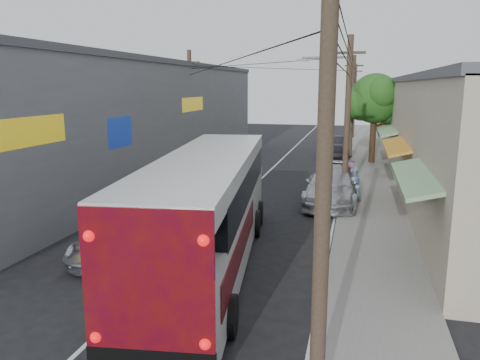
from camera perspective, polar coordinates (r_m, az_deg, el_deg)
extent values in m
plane|color=black|center=(12.62, -15.11, -15.98)|extent=(120.00, 120.00, 0.00)
cube|color=slate|center=(30.24, 15.39, 0.24)|extent=(3.00, 80.00, 0.12)
cube|color=#B6A891|center=(32.25, 23.66, 5.65)|extent=(6.00, 40.00, 6.00)
cube|color=#4C4C51|center=(32.13, 24.11, 11.15)|extent=(6.20, 40.00, 0.30)
cube|color=#1B7A1C|center=(16.07, 21.04, 0.54)|extent=(1.39, 6.00, 0.46)
cube|color=orange|center=(23.94, 18.86, 4.06)|extent=(1.39, 6.00, 0.46)
cube|color=#1B7A1C|center=(31.88, 17.76, 5.83)|extent=(1.39, 6.00, 0.46)
cube|color=orange|center=(39.84, 17.10, 6.90)|extent=(1.39, 6.00, 0.46)
cube|color=#1B7A1C|center=(47.82, 16.65, 7.61)|extent=(1.39, 6.00, 0.46)
cube|color=slate|center=(31.20, -13.09, 7.08)|extent=(7.00, 36.00, 7.00)
cube|color=#4C4C51|center=(31.15, -13.39, 13.69)|extent=(7.20, 36.00, 0.30)
cube|color=yellow|center=(17.48, -24.03, 5.44)|extent=(0.12, 3.50, 1.00)
cube|color=#1433A5|center=(22.54, -14.51, 5.68)|extent=(0.12, 2.20, 1.40)
cube|color=yellow|center=(31.60, -5.84, 9.18)|extent=(0.12, 4.00, 0.90)
cylinder|color=#473828|center=(7.90, 10.14, -1.41)|extent=(0.28, 0.28, 8.00)
cylinder|color=#473828|center=(22.76, 12.92, 6.82)|extent=(0.28, 0.28, 8.00)
cube|color=#473828|center=(22.74, 13.29, 14.87)|extent=(1.40, 0.12, 0.12)
cylinder|color=#473828|center=(37.73, 13.51, 8.53)|extent=(0.28, 0.28, 8.00)
cube|color=#473828|center=(37.72, 13.74, 13.39)|extent=(1.40, 0.12, 0.12)
cylinder|color=#473828|center=(52.72, 13.76, 9.27)|extent=(0.28, 0.28, 8.00)
cube|color=#473828|center=(52.71, 13.93, 12.75)|extent=(1.40, 0.12, 0.12)
cylinder|color=#473828|center=(31.68, -6.08, 8.27)|extent=(0.28, 0.28, 8.00)
cube|color=#473828|center=(31.66, -6.21, 14.07)|extent=(1.40, 0.12, 0.12)
cylinder|color=#59595E|center=(22.78, 10.41, 14.48)|extent=(2.20, 0.10, 0.10)
cube|color=#59595E|center=(22.88, 7.57, 14.30)|extent=(0.50, 0.18, 0.12)
cylinder|color=#3F2B19|center=(35.90, 15.87, 5.07)|extent=(0.44, 0.44, 4.00)
sphere|color=#225115|center=(35.72, 16.12, 9.54)|extent=(3.60, 3.60, 3.60)
sphere|color=#225115|center=(36.38, 17.63, 8.53)|extent=(2.60, 2.60, 2.60)
sphere|color=#225115|center=(35.32, 14.63, 8.95)|extent=(2.40, 2.40, 2.40)
sphere|color=#225115|center=(34.73, 16.87, 10.11)|extent=(2.20, 2.20, 2.20)
sphere|color=#225115|center=(36.61, 15.62, 9.91)|extent=(2.00, 2.00, 2.00)
cube|color=silver|center=(15.12, -3.90, -6.08)|extent=(4.19, 12.60, 1.96)
cube|color=black|center=(15.24, -3.63, -0.32)|extent=(3.94, 10.56, 1.03)
cube|color=silver|center=(14.61, -4.02, 2.04)|extent=(4.19, 12.60, 0.52)
cube|color=#650F09|center=(9.16, -11.15, -12.41)|extent=(2.54, 0.42, 2.99)
sphere|color=red|center=(10.00, -17.16, -17.82)|extent=(0.23, 0.23, 0.23)
sphere|color=red|center=(9.41, -4.26, -19.30)|extent=(0.23, 0.23, 0.23)
sphere|color=red|center=(9.19, -17.92, -6.51)|extent=(0.23, 0.23, 0.23)
sphere|color=red|center=(8.54, -4.46, -7.34)|extent=(0.23, 0.23, 0.23)
cylinder|color=black|center=(11.82, -14.19, -15.13)|extent=(0.44, 1.06, 1.03)
cylinder|color=black|center=(11.22, -1.26, -16.26)|extent=(0.44, 1.06, 1.03)
cylinder|color=black|center=(18.46, -6.09, -5.02)|extent=(0.44, 1.06, 1.03)
cylinder|color=black|center=(18.08, 1.94, -5.31)|extent=(0.44, 1.06, 1.03)
cylinder|color=black|center=(19.91, -5.12, -3.77)|extent=(0.44, 1.06, 1.03)
cylinder|color=black|center=(19.56, 2.30, -4.01)|extent=(0.44, 1.06, 1.03)
imported|color=silver|center=(16.44, -14.09, -6.95)|extent=(2.43, 4.74, 1.28)
imported|color=#AAABB3|center=(23.46, 11.13, -0.67)|extent=(2.49, 6.11, 1.77)
imported|color=#26252A|center=(36.07, 11.82, 3.25)|extent=(1.86, 4.31, 1.45)
imported|color=black|center=(40.15, 11.34, 4.14)|extent=(2.21, 4.80, 1.53)
imported|color=pink|center=(24.90, 13.17, 0.14)|extent=(0.68, 0.50, 1.70)
imported|color=#92B2D5|center=(23.60, 13.68, -0.53)|extent=(0.94, 0.81, 1.68)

